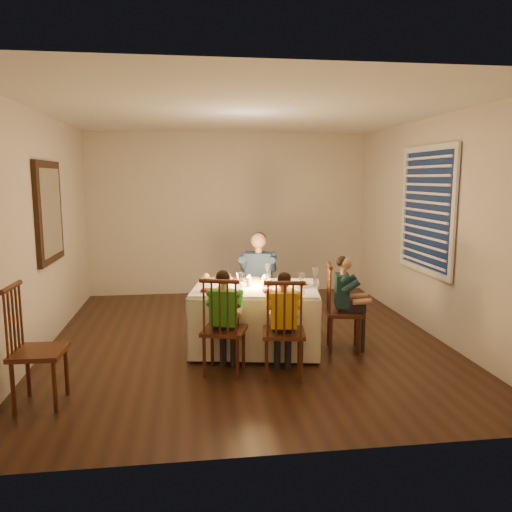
{
  "coord_description": "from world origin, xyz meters",
  "views": [
    {
      "loc": [
        -0.64,
        -5.63,
        1.88
      ],
      "look_at": [
        0.13,
        0.15,
        0.97
      ],
      "focal_mm": 35.0,
      "sensor_mm": 36.0,
      "label": 1
    }
  ],
  "objects": [
    {
      "name": "chair_adult",
      "position": [
        0.2,
        0.41,
        0.0
      ],
      "size": [
        0.48,
        0.47,
        0.97
      ],
      "primitive_type": null,
      "rotation": [
        0.0,
        0.0,
        -0.26
      ],
      "color": "#3E1D11",
      "rests_on": "ground"
    },
    {
      "name": "setting_teal",
      "position": [
        0.55,
        -0.39,
        0.72
      ],
      "size": [
        0.3,
        0.3,
        0.02
      ],
      "primitive_type": "cylinder",
      "rotation": [
        0.0,
        0.0,
        -0.18
      ],
      "color": "white",
      "rests_on": "dining_table"
    },
    {
      "name": "wall_back",
      "position": [
        0.0,
        2.5,
        1.3
      ],
      "size": [
        4.5,
        0.02,
        2.6
      ],
      "primitive_type": "cube",
      "color": "beige",
      "rests_on": "ground"
    },
    {
      "name": "ground",
      "position": [
        0.0,
        0.0,
        0.0
      ],
      "size": [
        5.0,
        5.0,
        0.0
      ],
      "primitive_type": "plane",
      "color": "black",
      "rests_on": "ground"
    },
    {
      "name": "orange_fruit",
      "position": [
        0.22,
        -0.32,
        0.75
      ],
      "size": [
        0.08,
        0.08,
        0.08
      ],
      "primitive_type": "sphere",
      "color": "orange",
      "rests_on": "dining_table"
    },
    {
      "name": "setting_adult",
      "position": [
        0.07,
        -0.04,
        0.72
      ],
      "size": [
        0.3,
        0.3,
        0.02
      ],
      "primitive_type": "cylinder",
      "rotation": [
        0.0,
        0.0,
        -0.18
      ],
      "color": "white",
      "rests_on": "dining_table"
    },
    {
      "name": "wall_left",
      "position": [
        -2.25,
        0.0,
        1.3
      ],
      "size": [
        0.02,
        5.0,
        2.6
      ],
      "primitive_type": "cube",
      "color": "beige",
      "rests_on": "ground"
    },
    {
      "name": "child_green",
      "position": [
        -0.33,
        -0.98,
        0.0
      ],
      "size": [
        0.4,
        0.38,
        1.02
      ],
      "primitive_type": null,
      "rotation": [
        0.0,
        0.0,
        2.84
      ],
      "color": "green",
      "rests_on": "ground"
    },
    {
      "name": "adult",
      "position": [
        0.2,
        0.41,
        0.0
      ],
      "size": [
        0.53,
        0.5,
        1.22
      ],
      "primitive_type": null,
      "rotation": [
        0.0,
        0.0,
        -0.26
      ],
      "color": "navy",
      "rests_on": "ground"
    },
    {
      "name": "child_teal",
      "position": [
        1.02,
        -0.5,
        0.0
      ],
      "size": [
        0.38,
        0.4,
        1.05
      ],
      "primitive_type": null,
      "rotation": [
        0.0,
        0.0,
        1.37
      ],
      "color": "#17333A",
      "rests_on": "ground"
    },
    {
      "name": "candle_right",
      "position": [
        0.16,
        -0.36,
        0.76
      ],
      "size": [
        0.06,
        0.06,
        0.1
      ],
      "primitive_type": "cylinder",
      "color": "silver",
      "rests_on": "dining_table"
    },
    {
      "name": "dining_table",
      "position": [
        0.06,
        -0.34,
        0.51
      ],
      "size": [
        1.52,
        1.21,
        0.68
      ],
      "rotation": [
        0.0,
        0.0,
        -0.18
      ],
      "color": "white",
      "rests_on": "ground"
    },
    {
      "name": "serving_bowl",
      "position": [
        -0.28,
        -0.05,
        0.74
      ],
      "size": [
        0.27,
        0.27,
        0.05
      ],
      "primitive_type": "imported",
      "rotation": [
        0.0,
        0.0,
        -0.36
      ],
      "color": "white",
      "rests_on": "dining_table"
    },
    {
      "name": "setting_yellow",
      "position": [
        0.33,
        -0.67,
        0.72
      ],
      "size": [
        0.3,
        0.3,
        0.02
      ],
      "primitive_type": "cylinder",
      "rotation": [
        0.0,
        0.0,
        -0.18
      ],
      "color": "white",
      "rests_on": "dining_table"
    },
    {
      "name": "setting_green",
      "position": [
        -0.3,
        -0.55,
        0.72
      ],
      "size": [
        0.3,
        0.3,
        0.02
      ],
      "primitive_type": "cylinder",
      "rotation": [
        0.0,
        0.0,
        -0.18
      ],
      "color": "white",
      "rests_on": "dining_table"
    },
    {
      "name": "candle_left",
      "position": [
        -0.01,
        -0.33,
        0.76
      ],
      "size": [
        0.06,
        0.06,
        0.1
      ],
      "primitive_type": "cylinder",
      "color": "silver",
      "rests_on": "dining_table"
    },
    {
      "name": "chair_extra",
      "position": [
        -1.9,
        -1.46,
        0.0
      ],
      "size": [
        0.42,
        0.44,
        1.03
      ],
      "primitive_type": null,
      "rotation": [
        0.0,
        0.0,
        1.54
      ],
      "color": "#3E1D11",
      "rests_on": "ground"
    },
    {
      "name": "squash",
      "position": [
        -0.46,
        0.04,
        0.76
      ],
      "size": [
        0.09,
        0.09,
        0.09
      ],
      "primitive_type": "sphere",
      "color": "yellow",
      "rests_on": "dining_table"
    },
    {
      "name": "ceiling",
      "position": [
        0.0,
        0.0,
        2.6
      ],
      "size": [
        5.0,
        5.0,
        0.0
      ],
      "primitive_type": "plane",
      "color": "white",
      "rests_on": "wall_back"
    },
    {
      "name": "wall_mirror",
      "position": [
        -2.22,
        0.3,
        1.5
      ],
      "size": [
        0.06,
        0.95,
        1.15
      ],
      "color": "black",
      "rests_on": "wall_left"
    },
    {
      "name": "chair_near_right",
      "position": [
        0.23,
        -1.13,
        0.0
      ],
      "size": [
        0.45,
        0.43,
        0.97
      ],
      "primitive_type": null,
      "rotation": [
        0.0,
        0.0,
        3.0
      ],
      "color": "#3E1D11",
      "rests_on": "ground"
    },
    {
      "name": "chair_end",
      "position": [
        1.02,
        -0.5,
        0.0
      ],
      "size": [
        0.45,
        0.46,
        0.97
      ],
      "primitive_type": null,
      "rotation": [
        0.0,
        0.0,
        1.37
      ],
      "color": "#3E1D11",
      "rests_on": "ground"
    },
    {
      "name": "wall_right",
      "position": [
        2.25,
        0.0,
        1.3
      ],
      "size": [
        0.02,
        5.0,
        2.6
      ],
      "primitive_type": "cube",
      "color": "beige",
      "rests_on": "ground"
    },
    {
      "name": "window_blinds",
      "position": [
        2.21,
        0.1,
        1.5
      ],
      "size": [
        0.07,
        1.34,
        1.54
      ],
      "color": "#0D1B37",
      "rests_on": "wall_right"
    },
    {
      "name": "chair_near_left",
      "position": [
        -0.33,
        -0.98,
        0.0
      ],
      "size": [
        0.49,
        0.48,
        0.97
      ],
      "primitive_type": null,
      "rotation": [
        0.0,
        0.0,
        2.84
      ],
      "color": "#3E1D11",
      "rests_on": "ground"
    },
    {
      "name": "child_yellow",
      "position": [
        0.23,
        -1.13,
        0.0
      ],
      "size": [
        0.37,
        0.34,
        1.02
      ],
      "primitive_type": null,
      "rotation": [
        0.0,
        0.0,
        3.0
      ],
      "color": "gold",
      "rests_on": "ground"
    }
  ]
}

